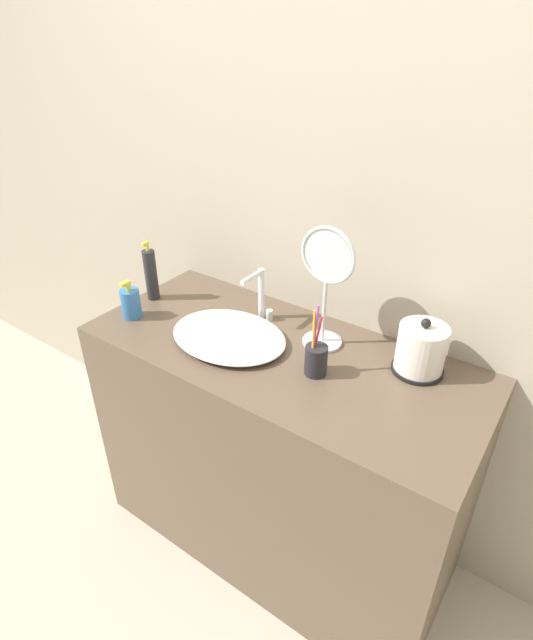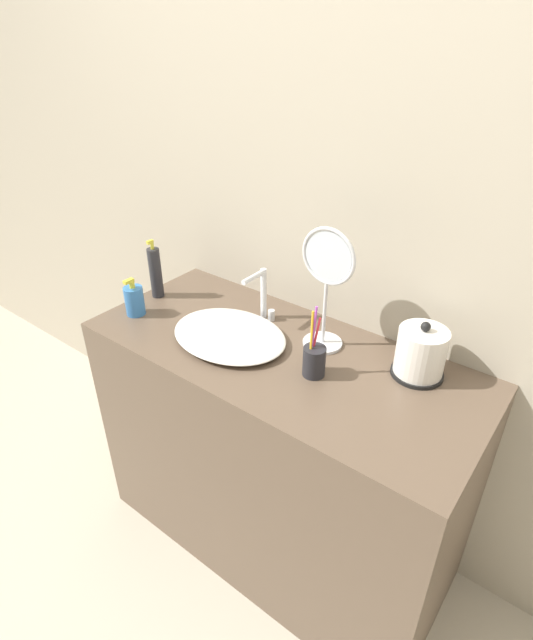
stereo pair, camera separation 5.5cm
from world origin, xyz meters
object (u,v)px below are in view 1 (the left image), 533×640
toothbrush_cup (316,359)px  shampoo_bottle (151,274)px  faucet (260,293)px  electric_kettle (421,351)px  lotion_bottle (131,303)px  vanity_mirror (326,280)px

toothbrush_cup → shampoo_bottle: (-0.75, 0.05, 0.05)m
faucet → toothbrush_cup: (0.32, -0.16, -0.05)m
faucet → electric_kettle: 0.57m
faucet → shampoo_bottle: bearing=-165.8°
lotion_bottle → shampoo_bottle: size_ratio=0.62×
electric_kettle → lotion_bottle: (-0.95, -0.28, -0.02)m
faucet → lotion_bottle: faucet is taller
faucet → electric_kettle: (0.57, 0.03, -0.03)m
lotion_bottle → shampoo_bottle: bearing=106.0°
faucet → vanity_mirror: (0.25, -0.01, 0.13)m
toothbrush_cup → shampoo_bottle: size_ratio=0.98×
vanity_mirror → toothbrush_cup: bearing=-67.3°
lotion_bottle → vanity_mirror: bearing=20.8°
faucet → toothbrush_cup: size_ratio=0.84×
electric_kettle → shampoo_bottle: bearing=-172.3°
electric_kettle → shampoo_bottle: shampoo_bottle is taller
toothbrush_cup → shampoo_bottle: bearing=175.9°
electric_kettle → shampoo_bottle: size_ratio=0.80×
electric_kettle → toothbrush_cup: bearing=-142.6°
electric_kettle → lotion_bottle: 0.99m
shampoo_bottle → electric_kettle: bearing=7.7°
vanity_mirror → shampoo_bottle: bearing=-171.6°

